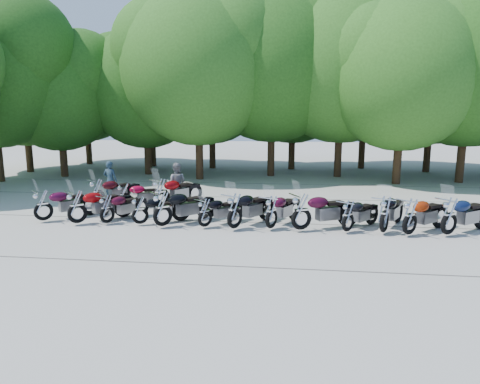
# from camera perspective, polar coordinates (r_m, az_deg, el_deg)

# --- Properties ---
(ground) EXTENTS (90.00, 90.00, 0.00)m
(ground) POSITION_cam_1_polar(r_m,az_deg,el_deg) (14.00, -0.74, -5.55)
(ground) COLOR gray
(ground) RESTS_ON ground
(tree_0) EXTENTS (7.50, 7.50, 9.21)m
(tree_0) POSITION_cam_1_polar(r_m,az_deg,el_deg) (31.47, -26.95, 12.31)
(tree_0) COLOR #3A2614
(tree_0) RESTS_ON ground
(tree_1) EXTENTS (6.97, 6.97, 8.55)m
(tree_1) POSITION_cam_1_polar(r_m,az_deg,el_deg) (28.21, -23.03, 12.14)
(tree_1) COLOR #3A2614
(tree_1) RESTS_ON ground
(tree_2) EXTENTS (7.31, 7.31, 8.97)m
(tree_2) POSITION_cam_1_polar(r_m,az_deg,el_deg) (27.72, -12.52, 13.28)
(tree_2) COLOR #3A2614
(tree_2) RESTS_ON ground
(tree_3) EXTENTS (8.70, 8.70, 10.67)m
(tree_3) POSITION_cam_1_polar(r_m,az_deg,el_deg) (25.26, -5.63, 16.06)
(tree_3) COLOR #3A2614
(tree_3) RESTS_ON ground
(tree_4) EXTENTS (9.13, 9.13, 11.20)m
(tree_4) POSITION_cam_1_polar(r_m,az_deg,el_deg) (26.59, 4.31, 16.48)
(tree_4) COLOR #3A2614
(tree_4) RESTS_ON ground
(tree_5) EXTENTS (9.04, 9.04, 11.10)m
(tree_5) POSITION_cam_1_polar(r_m,az_deg,el_deg) (26.81, 13.42, 16.05)
(tree_5) COLOR #3A2614
(tree_5) RESTS_ON ground
(tree_6) EXTENTS (8.00, 8.00, 9.82)m
(tree_6) POSITION_cam_1_polar(r_m,az_deg,el_deg) (24.90, 20.92, 14.34)
(tree_6) COLOR #3A2614
(tree_6) RESTS_ON ground
(tree_7) EXTENTS (8.79, 8.79, 10.79)m
(tree_7) POSITION_cam_1_polar(r_m,az_deg,el_deg) (26.93, 28.30, 14.69)
(tree_7) COLOR #3A2614
(tree_7) RESTS_ON ground
(tree_9) EXTENTS (7.59, 7.59, 9.32)m
(tree_9) POSITION_cam_1_polar(r_m,az_deg,el_deg) (34.54, -19.97, 12.66)
(tree_9) COLOR #3A2614
(tree_9) RESTS_ON ground
(tree_10) EXTENTS (7.78, 7.78, 9.55)m
(tree_10) POSITION_cam_1_polar(r_m,az_deg,el_deg) (31.98, -11.85, 13.53)
(tree_10) COLOR #3A2614
(tree_10) RESTS_ON ground
(tree_11) EXTENTS (7.56, 7.56, 9.28)m
(tree_11) POSITION_cam_1_polar(r_m,az_deg,el_deg) (30.31, -3.80, 13.59)
(tree_11) COLOR #3A2614
(tree_11) RESTS_ON ground
(tree_12) EXTENTS (7.88, 7.88, 9.67)m
(tree_12) POSITION_cam_1_polar(r_m,az_deg,el_deg) (29.85, 7.09, 14.03)
(tree_12) COLOR #3A2614
(tree_12) RESTS_ON ground
(tree_13) EXTENTS (8.31, 8.31, 10.20)m
(tree_13) POSITION_cam_1_polar(r_m,az_deg,el_deg) (31.26, 16.38, 14.10)
(tree_13) COLOR #3A2614
(tree_13) RESTS_ON ground
(tree_14) EXTENTS (8.02, 8.02, 9.84)m
(tree_14) POSITION_cam_1_polar(r_m,az_deg,el_deg) (30.79, 24.33, 13.28)
(tree_14) COLOR #3A2614
(tree_14) RESTS_ON ground
(motorcycle_0) EXTENTS (2.13, 2.18, 1.32)m
(motorcycle_0) POSITION_cam_1_polar(r_m,az_deg,el_deg) (16.81, -24.79, -1.49)
(motorcycle_0) COLOR #3C0823
(motorcycle_0) RESTS_ON ground
(motorcycle_1) EXTENTS (2.18, 2.33, 1.38)m
(motorcycle_1) POSITION_cam_1_polar(r_m,az_deg,el_deg) (15.92, -20.92, -1.71)
(motorcycle_1) COLOR #7E0407
(motorcycle_1) RESTS_ON ground
(motorcycle_2) EXTENTS (1.61, 2.12, 1.18)m
(motorcycle_2) POSITION_cam_1_polar(r_m,az_deg,el_deg) (15.68, -17.33, -2.06)
(motorcycle_2) COLOR #370717
(motorcycle_2) RESTS_ON ground
(motorcycle_3) EXTENTS (2.07, 1.62, 1.16)m
(motorcycle_3) POSITION_cam_1_polar(r_m,az_deg,el_deg) (15.23, -13.20, -2.26)
(motorcycle_3) COLOR black
(motorcycle_3) RESTS_ON ground
(motorcycle_4) EXTENTS (2.31, 2.33, 1.42)m
(motorcycle_4) POSITION_cam_1_polar(r_m,az_deg,el_deg) (14.72, -10.29, -2.06)
(motorcycle_4) COLOR black
(motorcycle_4) RESTS_ON ground
(motorcycle_5) EXTENTS (1.78, 1.97, 1.15)m
(motorcycle_5) POSITION_cam_1_polar(r_m,az_deg,el_deg) (14.52, -4.70, -2.64)
(motorcycle_5) COLOR black
(motorcycle_5) RESTS_ON ground
(motorcycle_6) EXTENTS (1.97, 2.51, 1.41)m
(motorcycle_6) POSITION_cam_1_polar(r_m,az_deg,el_deg) (14.20, -0.71, -2.38)
(motorcycle_6) COLOR black
(motorcycle_6) RESTS_ON ground
(motorcycle_7) EXTENTS (1.69, 2.38, 1.31)m
(motorcycle_7) POSITION_cam_1_polar(r_m,az_deg,el_deg) (14.28, 4.21, -2.54)
(motorcycle_7) COLOR #3D081E
(motorcycle_7) RESTS_ON ground
(motorcycle_8) EXTENTS (2.63, 1.89, 1.45)m
(motorcycle_8) POSITION_cam_1_polar(r_m,az_deg,el_deg) (14.16, 8.20, -2.45)
(motorcycle_8) COLOR #35071B
(motorcycle_8) RESTS_ON ground
(motorcycle_9) EXTENTS (1.87, 2.09, 1.22)m
(motorcycle_9) POSITION_cam_1_polar(r_m,az_deg,el_deg) (14.32, 14.22, -2.99)
(motorcycle_9) COLOR black
(motorcycle_9) RESTS_ON ground
(motorcycle_10) EXTENTS (1.79, 2.55, 1.40)m
(motorcycle_10) POSITION_cam_1_polar(r_m,az_deg,el_deg) (14.51, 18.73, -2.69)
(motorcycle_10) COLOR black
(motorcycle_10) RESTS_ON ground
(motorcycle_11) EXTENTS (2.30, 2.19, 1.38)m
(motorcycle_11) POSITION_cam_1_polar(r_m,az_deg,el_deg) (14.53, 21.75, -2.91)
(motorcycle_11) COLOR #8F2205
(motorcycle_11) RESTS_ON ground
(motorcycle_12) EXTENTS (2.47, 2.11, 1.42)m
(motorcycle_12) POSITION_cam_1_polar(r_m,az_deg,el_deg) (15.01, 26.15, -2.75)
(motorcycle_12) COLOR #0C1738
(motorcycle_12) RESTS_ON ground
(motorcycle_13) EXTENTS (2.04, 2.33, 1.35)m
(motorcycle_13) POSITION_cam_1_polar(r_m,az_deg,el_deg) (18.54, -18.46, 0.04)
(motorcycle_13) COLOR #36070D
(motorcycle_13) RESTS_ON ground
(motorcycle_14) EXTENTS (2.16, 1.55, 1.19)m
(motorcycle_14) POSITION_cam_1_polar(r_m,az_deg,el_deg) (17.98, -15.11, -0.35)
(motorcycle_14) COLOR maroon
(motorcycle_14) RESTS_ON ground
(motorcycle_15) EXTENTS (2.10, 2.52, 1.44)m
(motorcycle_15) POSITION_cam_1_polar(r_m,az_deg,el_deg) (17.49, -10.59, -0.05)
(motorcycle_15) COLOR #7A0408
(motorcycle_15) RESTS_ON ground
(rider_0) EXTENTS (0.67, 0.47, 1.76)m
(rider_0) POSITION_cam_1_polar(r_m,az_deg,el_deg) (20.09, -16.91, 1.50)
(rider_0) COLOR #223847
(rider_0) RESTS_ON ground
(rider_1) EXTENTS (0.91, 0.73, 1.77)m
(rider_1) POSITION_cam_1_polar(r_m,az_deg,el_deg) (18.60, -8.47, 1.17)
(rider_1) COLOR gray
(rider_1) RESTS_ON ground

